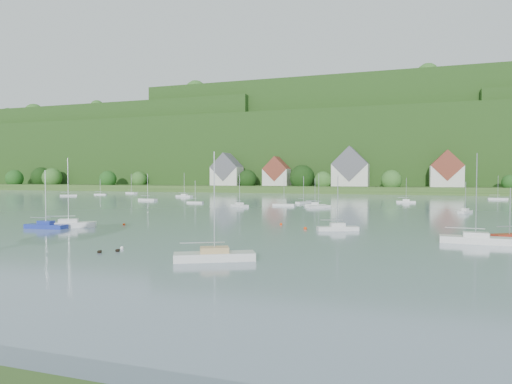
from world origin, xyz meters
TOP-DOWN VIEW (x-y plane):
  - far_shore_strip at (0.00, 200.00)m, footprint 600.00×60.00m
  - forested_ridge at (0.39, 268.57)m, footprint 620.00×181.22m
  - village_building_0 at (-55.00, 187.00)m, footprint 14.00×10.40m
  - village_building_1 at (-30.00, 189.00)m, footprint 12.00×9.36m
  - village_building_2 at (5.00, 188.00)m, footprint 16.00×11.44m
  - village_building_3 at (45.00, 186.00)m, footprint 13.00×10.40m
  - near_sailboat_0 at (-18.56, 35.38)m, footprint 7.48×5.61m
  - near_sailboat_1 at (-20.57, 33.17)m, footprint 6.24×2.13m
  - near_sailboat_2 at (11.94, 18.41)m, footprint 7.22×4.98m
  - near_sailboat_3 at (19.18, 43.73)m, footprint 5.77×3.62m
  - near_sailboat_4 at (35.33, 36.82)m, footprint 7.49×2.42m
  - near_sailboat_7 at (40.02, 43.52)m, footprint 4.42×3.49m
  - mooring_buoy_0 at (-12.52, 40.25)m, footprint 0.40×0.40m
  - mooring_buoy_1 at (0.52, 21.12)m, footprint 0.39×0.39m
  - mooring_buoy_2 at (10.01, 48.06)m, footprint 0.41×0.41m
  - mooring_buoy_3 at (14.72, 43.63)m, footprint 0.47×0.47m
  - duck_pair at (0.41, 19.10)m, footprint 1.72×1.51m
  - far_sailboat_cluster at (2.93, 114.76)m, footprint 194.74×70.90m

SIDE VIEW (x-z plane):
  - mooring_buoy_0 at x=-12.52m, z-range -0.20..0.20m
  - mooring_buoy_1 at x=0.52m, z-range -0.19..0.19m
  - mooring_buoy_2 at x=10.01m, z-range -0.21..0.21m
  - mooring_buoy_3 at x=14.72m, z-range -0.24..0.24m
  - duck_pair at x=0.41m, z-range -0.06..0.30m
  - near_sailboat_7 at x=40.02m, z-range -2.72..3.31m
  - far_sailboat_cluster at x=2.93m, z-range -3.98..4.73m
  - near_sailboat_3 at x=19.18m, z-range -3.36..4.20m
  - near_sailboat_1 at x=-20.57m, z-range -3.70..4.58m
  - near_sailboat_2 at x=11.94m, z-range -4.30..5.27m
  - near_sailboat_4 at x=35.33m, z-range -4.50..5.49m
  - near_sailboat_0 at x=-18.56m, z-range -4.54..5.53m
  - far_shore_strip at x=0.00m, z-range 0.00..3.00m
  - village_building_1 at x=-30.00m, z-range 1.75..15.75m
  - village_building_3 at x=45.00m, z-range 1.68..17.18m
  - village_building_0 at x=-55.00m, z-range 1.51..17.51m
  - village_building_2 at x=5.00m, z-range 1.27..19.27m
  - forested_ridge at x=0.39m, z-range -12.06..57.83m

